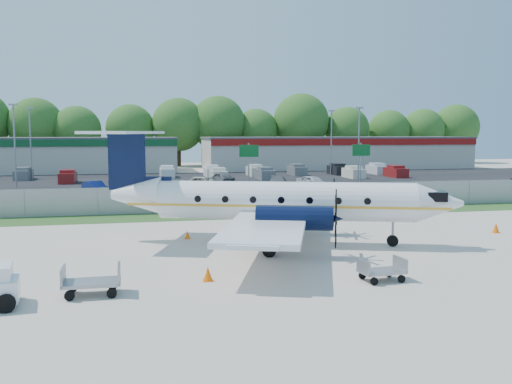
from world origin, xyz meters
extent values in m
plane|color=beige|center=(0.00, 0.00, 0.00)|extent=(170.00, 170.00, 0.00)
cube|color=#2D561E|center=(0.00, 12.00, 0.01)|extent=(170.00, 4.00, 0.02)
cube|color=black|center=(0.00, 19.00, 0.01)|extent=(170.00, 8.00, 0.02)
cube|color=black|center=(0.00, 40.00, 0.01)|extent=(170.00, 32.00, 0.02)
cube|color=gray|center=(0.00, 14.00, 1.00)|extent=(120.00, 0.02, 1.90)
cube|color=gray|center=(0.00, 14.00, 1.98)|extent=(120.00, 0.06, 0.06)
cube|color=gray|center=(0.00, 14.00, 0.05)|extent=(120.00, 0.06, 0.06)
cube|color=beige|center=(-24.00, 62.00, 2.50)|extent=(46.00, 12.00, 5.00)
cube|color=#474749|center=(-24.00, 62.00, 5.12)|extent=(46.40, 12.40, 0.24)
cube|color=#0F4723|center=(-24.00, 55.90, 4.50)|extent=(46.00, 0.20, 1.00)
cube|color=beige|center=(26.00, 62.00, 2.50)|extent=(44.00, 12.00, 5.00)
cube|color=#474749|center=(26.00, 62.00, 5.12)|extent=(44.40, 12.40, 0.24)
cube|color=maroon|center=(26.00, 55.90, 4.50)|extent=(44.00, 0.20, 1.00)
cylinder|color=gray|center=(-8.00, 23.00, 2.50)|extent=(0.14, 0.14, 5.00)
cube|color=#0C5923|center=(-8.00, 22.85, 4.30)|extent=(1.80, 0.08, 1.10)
cylinder|color=gray|center=(3.00, 23.00, 2.50)|extent=(0.14, 0.14, 5.00)
cube|color=#0C5923|center=(3.00, 22.85, 4.30)|extent=(1.80, 0.08, 1.10)
cylinder|color=gray|center=(14.00, 23.00, 2.50)|extent=(0.14, 0.14, 5.00)
cube|color=#0C5923|center=(14.00, 22.85, 4.30)|extent=(1.80, 0.08, 1.10)
cylinder|color=gray|center=(-20.00, 38.00, 4.50)|extent=(0.18, 0.18, 9.00)
cube|color=gray|center=(-20.00, 38.00, 9.00)|extent=(0.90, 0.35, 0.18)
cylinder|color=gray|center=(20.00, 38.00, 4.50)|extent=(0.18, 0.18, 9.00)
cube|color=gray|center=(20.00, 38.00, 9.00)|extent=(0.90, 0.35, 0.18)
cylinder|color=gray|center=(-20.00, 48.00, 4.50)|extent=(0.18, 0.18, 9.00)
cube|color=gray|center=(-20.00, 48.00, 9.00)|extent=(0.90, 0.35, 0.18)
cylinder|color=gray|center=(20.00, 48.00, 4.50)|extent=(0.18, 0.18, 9.00)
cube|color=gray|center=(20.00, 48.00, 9.00)|extent=(0.90, 0.35, 0.18)
cylinder|color=white|center=(0.49, 0.79, 2.34)|extent=(13.54, 6.42, 2.07)
cone|color=white|center=(8.06, -1.83, 2.34)|extent=(2.94, 2.74, 2.07)
cone|color=white|center=(-7.28, 3.49, 2.56)|extent=(3.35, 2.88, 2.07)
cube|color=black|center=(7.85, -1.76, 2.72)|extent=(1.39, 1.66, 0.49)
cube|color=white|center=(-0.02, 0.97, 1.74)|extent=(9.58, 19.26, 0.24)
cylinder|color=black|center=(0.08, -2.41, 1.91)|extent=(3.89, 2.35, 1.20)
cylinder|color=black|center=(2.15, 3.56, 1.91)|extent=(3.89, 2.35, 1.20)
cube|color=black|center=(-7.79, 3.67, 4.41)|extent=(2.02, 0.86, 3.16)
cube|color=white|center=(-7.89, 3.70, 5.99)|extent=(4.68, 7.24, 0.15)
cylinder|color=gray|center=(5.85, -1.06, 0.71)|extent=(0.13, 0.13, 1.42)
cylinder|color=black|center=(5.85, -1.06, 0.31)|extent=(0.64, 0.39, 0.61)
cylinder|color=black|center=(-1.06, -2.01, 0.35)|extent=(0.80, 0.64, 0.70)
cylinder|color=black|center=(1.01, 3.96, 0.35)|extent=(0.80, 0.64, 0.70)
cube|color=black|center=(-11.78, -7.76, 1.21)|extent=(0.34, 1.20, 0.43)
cylinder|color=black|center=(-11.73, -8.60, 0.32)|extent=(0.67, 0.32, 0.65)
cylinder|color=black|center=(-11.94, -6.93, 0.32)|extent=(0.67, 0.32, 0.65)
cube|color=gray|center=(-9.07, -7.06, 0.47)|extent=(2.10, 1.26, 0.13)
cube|color=gray|center=(-10.06, -7.07, 0.79)|extent=(0.09, 1.26, 0.63)
cube|color=gray|center=(-8.07, -7.06, 0.79)|extent=(0.09, 1.26, 0.63)
cylinder|color=black|center=(-9.80, -7.64, 0.19)|extent=(0.38, 0.13, 0.38)
cylinder|color=black|center=(-9.80, -6.49, 0.19)|extent=(0.38, 0.13, 0.38)
cylinder|color=black|center=(-8.33, -7.64, 0.19)|extent=(0.38, 0.13, 0.38)
cylinder|color=black|center=(-8.33, -6.49, 0.19)|extent=(0.38, 0.13, 0.38)
cube|color=gray|center=(2.29, -7.47, 0.40)|extent=(1.85, 1.22, 0.11)
cube|color=gray|center=(1.46, -7.55, 0.66)|extent=(0.17, 1.06, 0.53)
cube|color=gray|center=(3.13, -7.39, 0.66)|extent=(0.17, 1.06, 0.53)
cylinder|color=black|center=(1.72, -8.01, 0.16)|extent=(0.33, 0.13, 0.32)
cylinder|color=black|center=(1.63, -7.05, 0.16)|extent=(0.33, 0.13, 0.32)
cylinder|color=black|center=(2.95, -7.90, 0.16)|extent=(0.33, 0.13, 0.32)
cylinder|color=black|center=(2.86, -6.93, 0.16)|extent=(0.33, 0.13, 0.32)
cone|color=#FE6408|center=(13.76, 1.45, 0.30)|extent=(0.40, 0.40, 0.61)
cube|color=#FE6408|center=(13.76, 1.45, 0.02)|extent=(0.43, 0.43, 0.03)
cone|color=#FE6408|center=(-4.60, -5.96, 0.29)|extent=(0.39, 0.39, 0.59)
cube|color=#FE6408|center=(-4.60, -5.96, 0.02)|extent=(0.41, 0.41, 0.03)
cone|color=#FE6408|center=(-4.54, 3.46, 0.24)|extent=(0.32, 0.32, 0.48)
cube|color=#FE6408|center=(-4.54, 3.46, 0.01)|extent=(0.33, 0.33, 0.03)
imported|color=silver|center=(4.91, 19.74, 0.00)|extent=(4.97, 2.86, 1.59)
imported|color=navy|center=(-11.07, 28.49, 0.00)|extent=(2.91, 4.16, 1.30)
imported|color=#595B5E|center=(-5.54, 28.56, 0.00)|extent=(2.93, 4.75, 1.28)
imported|color=beige|center=(-1.00, 28.83, 0.00)|extent=(4.05, 5.86, 1.49)
imported|color=#595B5E|center=(7.35, 29.09, 0.00)|extent=(3.28, 5.24, 1.42)
imported|color=silver|center=(11.13, 28.78, 0.00)|extent=(3.20, 4.61, 1.46)
imported|color=navy|center=(-8.77, 35.31, 0.00)|extent=(3.06, 5.35, 1.46)
imported|color=#595B5E|center=(2.36, 35.58, 0.00)|extent=(2.96, 4.72, 1.50)
camera|label=1|loc=(-7.50, -28.47, 6.01)|focal=40.00mm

